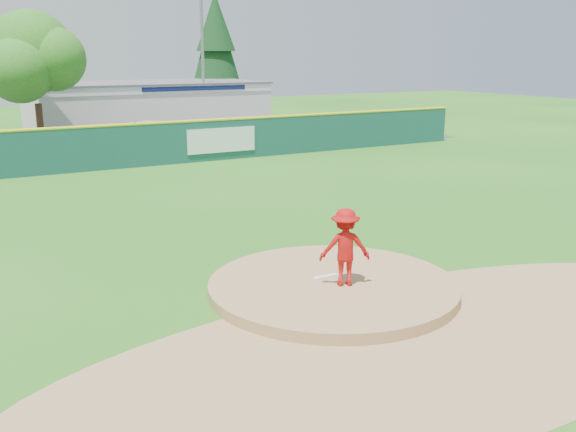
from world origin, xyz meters
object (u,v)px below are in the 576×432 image
pool_building_grp (146,106)px  deciduous_tree (35,65)px  conifer_tree (216,48)px  pitcher (345,247)px  van (158,133)px  light_pole_right (202,47)px

pool_building_grp → deciduous_tree: 11.01m
pool_building_grp → conifer_tree: size_ratio=1.60×
pitcher → van: pitcher is taller
pitcher → deciduous_tree: deciduous_tree is taller
pool_building_grp → deciduous_tree: bearing=-138.8°
pool_building_grp → deciduous_tree: (-8.00, -6.99, 2.89)m
van → deciduous_tree: deciduous_tree is taller
pool_building_grp → conifer_tree: (7.00, 4.01, 3.88)m
pool_building_grp → light_pole_right: bearing=-44.9°
conifer_tree → light_pole_right: bearing=-119.7°
van → deciduous_tree: bearing=93.7°
deciduous_tree → light_pole_right: light_pole_right is taller
van → deciduous_tree: size_ratio=0.71×
pitcher → pool_building_grp: pool_building_grp is taller
pitcher → deciduous_tree: size_ratio=0.23×
pool_building_grp → pitcher: bearing=-100.3°
pool_building_grp → van: bearing=-103.0°
van → deciduous_tree: (-6.27, 0.53, 3.81)m
light_pole_right → pool_building_grp: bearing=135.1°
pitcher → conifer_tree: conifer_tree is taller
light_pole_right → van: bearing=-136.3°
pitcher → conifer_tree: 38.76m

